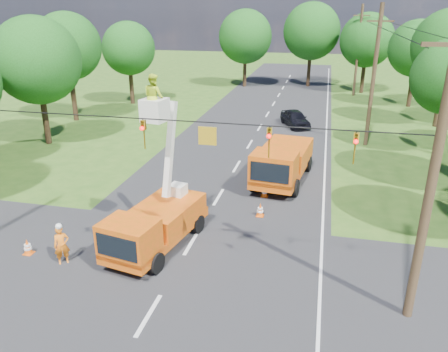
% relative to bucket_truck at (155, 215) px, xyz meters
% --- Properties ---
extents(ground, '(140.00, 140.00, 0.00)m').
position_rel_bucket_truck_xyz_m(ground, '(1.34, 15.71, -1.59)').
color(ground, '#2D5218').
rests_on(ground, ground).
extents(road_main, '(12.00, 100.00, 0.06)m').
position_rel_bucket_truck_xyz_m(road_main, '(1.34, 15.71, -1.59)').
color(road_main, black).
rests_on(road_main, ground).
extents(road_cross, '(56.00, 10.00, 0.07)m').
position_rel_bucket_truck_xyz_m(road_cross, '(1.34, -2.29, -1.59)').
color(road_cross, black).
rests_on(road_cross, ground).
extents(edge_line, '(0.12, 90.00, 0.02)m').
position_rel_bucket_truck_xyz_m(edge_line, '(6.94, 15.71, -1.59)').
color(edge_line, silver).
rests_on(edge_line, ground).
extents(bucket_truck, '(3.09, 5.92, 7.37)m').
position_rel_bucket_truck_xyz_m(bucket_truck, '(0.00, 0.00, 0.00)').
color(bucket_truck, '#E84F10').
rests_on(bucket_truck, ground).
extents(second_truck, '(3.23, 6.78, 2.45)m').
position_rel_bucket_truck_xyz_m(second_truck, '(4.44, 8.73, -0.31)').
color(second_truck, '#E84F10').
rests_on(second_truck, ground).
extents(ground_worker, '(0.72, 0.70, 1.67)m').
position_rel_bucket_truck_xyz_m(ground_worker, '(-3.24, -2.01, -0.75)').
color(ground_worker, '#F45514').
rests_on(ground_worker, ground).
extents(distant_car, '(3.20, 4.47, 1.41)m').
position_rel_bucket_truck_xyz_m(distant_car, '(4.24, 21.95, -0.88)').
color(distant_car, black).
rests_on(distant_car, ground).
extents(traffic_cone_2, '(0.38, 0.38, 0.71)m').
position_rel_bucket_truck_xyz_m(traffic_cone_2, '(3.89, 3.99, -1.23)').
color(traffic_cone_2, '#E7560C').
rests_on(traffic_cone_2, ground).
extents(traffic_cone_3, '(0.38, 0.38, 0.71)m').
position_rel_bucket_truck_xyz_m(traffic_cone_3, '(3.77, 6.39, -1.23)').
color(traffic_cone_3, '#E7560C').
rests_on(traffic_cone_3, ground).
extents(traffic_cone_4, '(0.38, 0.38, 0.71)m').
position_rel_bucket_truck_xyz_m(traffic_cone_4, '(-5.08, -1.72, -1.23)').
color(traffic_cone_4, '#E7560C').
rests_on(traffic_cone_4, ground).
extents(traffic_cone_7, '(0.38, 0.38, 0.71)m').
position_rel_bucket_truck_xyz_m(traffic_cone_7, '(4.71, 11.39, -1.23)').
color(traffic_cone_7, '#E7560C').
rests_on(traffic_cone_7, ground).
extents(pole_right_near, '(1.80, 0.30, 10.00)m').
position_rel_bucket_truck_xyz_m(pole_right_near, '(9.84, -2.29, 3.52)').
color(pole_right_near, '#4C3823').
rests_on(pole_right_near, ground).
extents(pole_right_mid, '(1.80, 0.30, 10.00)m').
position_rel_bucket_truck_xyz_m(pole_right_mid, '(9.84, 17.71, 3.52)').
color(pole_right_mid, '#4C3823').
rests_on(pole_right_mid, ground).
extents(pole_right_far, '(1.80, 0.30, 10.00)m').
position_rel_bucket_truck_xyz_m(pole_right_far, '(9.84, 37.71, 3.52)').
color(pole_right_far, '#4C3823').
rests_on(pole_right_far, ground).
extents(signal_span, '(18.00, 0.29, 1.07)m').
position_rel_bucket_truck_xyz_m(signal_span, '(3.57, -2.29, 4.29)').
color(signal_span, black).
rests_on(signal_span, ground).
extents(tree_left_d, '(6.20, 6.20, 9.24)m').
position_rel_bucket_truck_xyz_m(tree_left_d, '(-13.66, 12.71, 4.54)').
color(tree_left_d, '#382616').
rests_on(tree_left_d, ground).
extents(tree_left_e, '(5.80, 5.80, 9.41)m').
position_rel_bucket_truck_xyz_m(tree_left_e, '(-15.46, 19.71, 4.90)').
color(tree_left_e, '#382616').
rests_on(tree_left_e, ground).
extents(tree_left_f, '(5.40, 5.40, 8.40)m').
position_rel_bucket_truck_xyz_m(tree_left_f, '(-13.46, 27.71, 4.10)').
color(tree_left_f, '#382616').
rests_on(tree_left_f, ground).
extents(tree_right_e, '(5.60, 5.60, 8.63)m').
position_rel_bucket_truck_xyz_m(tree_right_e, '(15.14, 32.71, 4.23)').
color(tree_right_e, '#382616').
rests_on(tree_right_e, ground).
extents(tree_far_a, '(6.60, 6.60, 9.50)m').
position_rel_bucket_truck_xyz_m(tree_far_a, '(-3.66, 40.71, 4.60)').
color(tree_far_a, '#382616').
rests_on(tree_far_a, ground).
extents(tree_far_b, '(7.00, 7.00, 10.32)m').
position_rel_bucket_truck_xyz_m(tree_far_b, '(4.34, 42.71, 5.22)').
color(tree_far_b, '#382616').
rests_on(tree_far_b, ground).
extents(tree_far_c, '(6.20, 6.20, 9.18)m').
position_rel_bucket_truck_xyz_m(tree_far_c, '(10.84, 39.71, 4.48)').
color(tree_far_c, '#382616').
rests_on(tree_far_c, ground).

